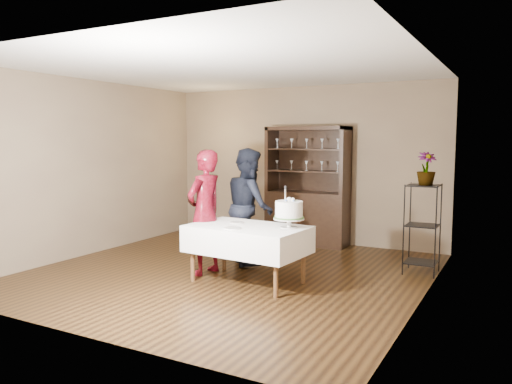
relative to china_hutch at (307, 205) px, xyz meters
The scene contains 14 objects.
floor 2.36m from the china_hutch, 95.08° to the right, with size 5.00×5.00×0.00m, color black.
ceiling 3.04m from the china_hutch, 95.08° to the right, with size 5.00×5.00×0.00m, color silver.
back_wall 0.76m from the china_hutch, 128.88° to the left, with size 5.00×0.02×2.70m, color brown.
wall_left 3.58m from the china_hutch, 140.17° to the right, with size 0.02×5.00×2.70m, color brown.
wall_right 3.29m from the china_hutch, 44.39° to the right, with size 0.02×5.00×2.70m, color brown.
china_hutch is the anchor object (origin of this frame).
plant_etagere 2.33m from the china_hutch, 26.83° to the right, with size 0.42×0.42×1.20m.
cake_table 2.55m from the china_hutch, 84.40° to the right, with size 1.50×1.00×0.72m.
woman 2.48m from the china_hutch, 100.65° to the right, with size 0.60×0.40×1.65m, color #330408.
man 1.67m from the china_hutch, 97.59° to the right, with size 0.81×0.63×1.66m, color black.
cake 2.55m from the china_hutch, 72.57° to the right, with size 0.37×0.37×0.51m.
plate_near 2.80m from the china_hutch, 86.13° to the right, with size 0.21×0.21×0.01m, color beige.
plate_far 2.42m from the china_hutch, 89.25° to the right, with size 0.18×0.18×0.01m, color beige.
potted_plant 2.49m from the china_hutch, 27.32° to the right, with size 0.24×0.24×0.44m, color #457035.
Camera 1 is at (3.44, -5.60, 1.78)m, focal length 35.00 mm.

